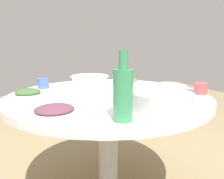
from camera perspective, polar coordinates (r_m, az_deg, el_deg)
The scene contains 11 objects.
round_dining_table at distance 1.36m, azimuth -1.07°, elevation -6.22°, with size 1.25×1.25×0.77m.
rice_bowl at distance 1.00m, azimuth 13.51°, elevation -2.84°, with size 0.29×0.29×0.09m.
soup_bowl at distance 1.70m, azimuth -6.21°, elevation 2.68°, with size 0.31×0.28×0.07m.
dish_greens at distance 1.31m, azimuth -22.09°, elevation -1.11°, with size 0.21×0.21×0.05m.
dish_noodles at distance 1.57m, azimuth 15.44°, elevation 1.07°, with size 0.24×0.24×0.04m.
dish_eggplant at distance 0.93m, azimuth -15.53°, elevation -5.63°, with size 0.21×0.21×0.04m.
dish_stirfry at distance 1.73m, azimuth 4.30°, elevation 2.31°, with size 0.21×0.21×0.04m.
green_bottle at distance 0.80m, azimuth 3.05°, elevation -1.03°, with size 0.08×0.08×0.27m.
tea_cup_near at distance 1.41m, azimuth 23.19°, elevation 0.23°, with size 0.08×0.08×0.07m, color #C1444B.
tea_cup_far at distance 1.25m, azimuth 20.18°, elevation -1.22°, with size 0.06×0.06×0.05m, color #375697.
tea_cup_side at distance 1.57m, azimuth -18.34°, elevation 1.63°, with size 0.08×0.08×0.07m, color #3A5999.
Camera 1 is at (0.47, 1.21, 1.05)m, focal length 33.24 mm.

